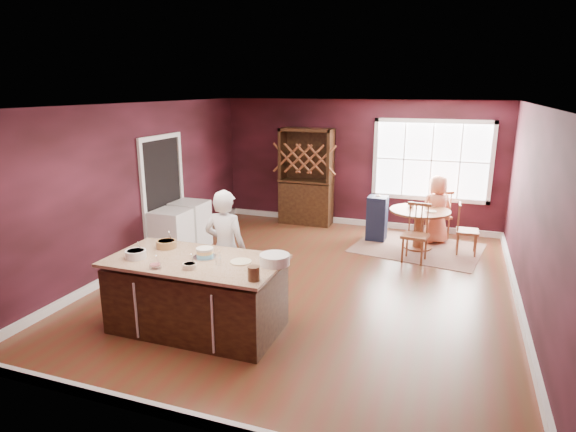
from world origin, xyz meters
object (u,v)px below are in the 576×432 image
Objects in this scene: chair_north at (438,214)px; washer at (172,234)px; layer_cake at (205,253)px; hutch at (306,177)px; chair_south at (415,233)px; dryer at (191,224)px; dining_table at (419,221)px; seated_woman at (437,209)px; toddler at (382,200)px; kitchen_island at (197,296)px; baker at (226,249)px; high_chair at (377,217)px; chair_east at (468,229)px.

washer is at bearing 1.77° from chair_north.
hutch is (-0.27, 4.99, 0.07)m from layer_cake.
dryer is (-4.07, -0.60, -0.07)m from chair_south.
dining_table is 0.58m from seated_woman.
hutch is at bearing 62.11° from washer.
kitchen_island is at bearing -109.36° from toddler.
kitchen_island is 2.46× the size of washer.
baker reaches higher than seated_woman.
hutch is at bearing -34.15° from chair_north.
kitchen_island reaches higher than high_chair.
toddler is at bearing -19.14° from hutch.
baker is 4.05m from toddler.
hutch is (-2.81, 0.18, 0.55)m from chair_north.
hutch is (-0.23, 4.36, 0.23)m from baker.
hutch is at bearing 159.07° from high_chair.
hutch is at bearing 159.05° from dining_table.
dining_table is at bearing 97.21° from chair_south.
toddler is (-1.03, -0.14, 0.15)m from seated_woman.
chair_south is at bearing -49.67° from high_chair.
dining_table is 1.20× the size of high_chair.
layer_cake reaches higher than kitchen_island.
hutch is at bearing 153.29° from chair_south.
layer_cake is 3.30m from dryer.
dining_table is 1.08× the size of chair_south.
dining_table is 0.83× the size of seated_woman.
washer is 0.64m from dryer.
hutch is at bearing -86.46° from baker.
hutch reaches higher than kitchen_island.
high_chair is (-1.10, -0.22, -0.20)m from seated_woman.
hutch reaches higher than layer_cake.
seated_woman is (-0.02, -0.29, 0.16)m from chair_north.
dryer is (-3.24, -1.62, -0.02)m from high_chair.
kitchen_island is 2.77m from washer.
high_chair is at bearing -6.22° from chair_north.
washer is (-1.74, 2.15, -0.01)m from kitchen_island.
chair_east is 1.08× the size of dryer.
chair_east is 1.11m from chair_south.
chair_east is at bearing -9.04° from high_chair.
kitchen_island is 7.19× the size of layer_cake.
chair_north is 1.16× the size of washer.
dryer is (-3.32, -1.69, -0.37)m from toddler.
washer is at bearing -117.89° from hutch.
kitchen_island is at bearing -117.05° from chair_south.
toddler reaches higher than washer.
dining_table is 1.10× the size of chair_north.
chair_south is at bearing 48.29° from chair_north.
washer is at bearing 2.87° from seated_woman.
kitchen_island is at bearing -87.88° from hutch.
chair_east is 1.71m from high_chair.
dryer is (-1.83, 2.69, -0.54)m from layer_cake.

